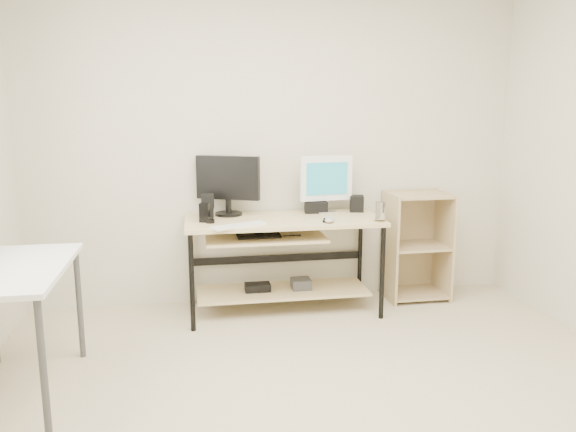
{
  "coord_description": "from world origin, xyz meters",
  "views": [
    {
      "loc": [
        -0.69,
        -2.52,
        1.6
      ],
      "look_at": [
        -0.03,
        1.3,
        0.84
      ],
      "focal_mm": 35.0,
      "sensor_mm": 36.0,
      "label": 1
    }
  ],
  "objects_px": {
    "black_monitor": "(228,182)",
    "audio_controller": "(204,213)",
    "shelf_unit": "(415,244)",
    "white_imac": "(326,180)",
    "side_table": "(9,281)",
    "desk": "(280,245)"
  },
  "relations": [
    {
      "from": "black_monitor",
      "to": "audio_controller",
      "type": "bearing_deg",
      "value": -104.54
    },
    {
      "from": "shelf_unit",
      "to": "audio_controller",
      "type": "relative_size",
      "value": 6.31
    },
    {
      "from": "shelf_unit",
      "to": "white_imac",
      "type": "xyz_separation_m",
      "value": [
        -0.77,
        0.02,
        0.56
      ]
    },
    {
      "from": "white_imac",
      "to": "audio_controller",
      "type": "distance_m",
      "value": 1.03
    },
    {
      "from": "black_monitor",
      "to": "white_imac",
      "type": "height_order",
      "value": "black_monitor"
    },
    {
      "from": "shelf_unit",
      "to": "white_imac",
      "type": "relative_size",
      "value": 1.96
    },
    {
      "from": "black_monitor",
      "to": "shelf_unit",
      "type": "bearing_deg",
      "value": 22.72
    },
    {
      "from": "black_monitor",
      "to": "white_imac",
      "type": "relative_size",
      "value": 1.06
    },
    {
      "from": "black_monitor",
      "to": "white_imac",
      "type": "xyz_separation_m",
      "value": [
        0.79,
        -0.01,
        -0.0
      ]
    },
    {
      "from": "side_table",
      "to": "white_imac",
      "type": "distance_m",
      "value": 2.43
    },
    {
      "from": "side_table",
      "to": "black_monitor",
      "type": "xyz_separation_m",
      "value": [
        1.27,
        1.25,
        0.35
      ]
    },
    {
      "from": "side_table",
      "to": "audio_controller",
      "type": "xyz_separation_m",
      "value": [
        1.08,
        1.01,
        0.15
      ]
    },
    {
      "from": "shelf_unit",
      "to": "audio_controller",
      "type": "distance_m",
      "value": 1.8
    },
    {
      "from": "desk",
      "to": "shelf_unit",
      "type": "xyz_separation_m",
      "value": [
        1.18,
        0.16,
        -0.09
      ]
    },
    {
      "from": "shelf_unit",
      "to": "audio_controller",
      "type": "xyz_separation_m",
      "value": [
        -1.75,
        -0.21,
        0.37
      ]
    },
    {
      "from": "desk",
      "to": "black_monitor",
      "type": "height_order",
      "value": "black_monitor"
    },
    {
      "from": "desk",
      "to": "black_monitor",
      "type": "bearing_deg",
      "value": 153.07
    },
    {
      "from": "side_table",
      "to": "desk",
      "type": "bearing_deg",
      "value": 32.65
    },
    {
      "from": "side_table",
      "to": "white_imac",
      "type": "relative_size",
      "value": 2.18
    },
    {
      "from": "side_table",
      "to": "white_imac",
      "type": "bearing_deg",
      "value": 31.07
    },
    {
      "from": "shelf_unit",
      "to": "audio_controller",
      "type": "bearing_deg",
      "value": -173.13
    },
    {
      "from": "audio_controller",
      "to": "black_monitor",
      "type": "bearing_deg",
      "value": 73.93
    }
  ]
}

